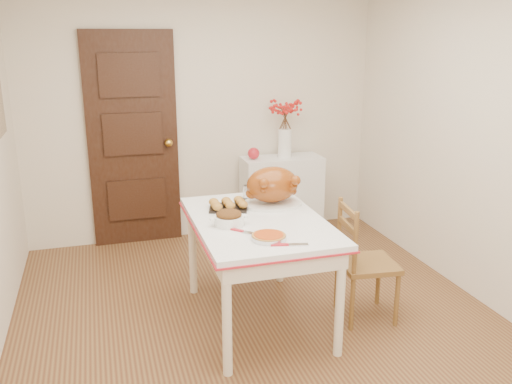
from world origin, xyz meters
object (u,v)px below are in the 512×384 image
object	(u,v)px
chair_oak	(368,261)
turkey_platter	(272,187)
kitchen_table	(258,271)
sideboard	(281,195)
pumpkin_pie	(269,236)

from	to	relation	value
chair_oak	turkey_platter	world-z (taller)	turkey_platter
kitchen_table	turkey_platter	size ratio (longest dim) A/B	2.89
sideboard	chair_oak	distance (m)	1.84
sideboard	kitchen_table	bearing A→B (deg)	-114.53
turkey_platter	pumpkin_pie	bearing A→B (deg)	-127.53
sideboard	chair_oak	world-z (taller)	chair_oak
chair_oak	turkey_platter	size ratio (longest dim) A/B	1.94
sideboard	turkey_platter	bearing A→B (deg)	-112.13
kitchen_table	turkey_platter	distance (m)	0.63
sideboard	kitchen_table	xyz separation A→B (m)	(-0.76, -1.67, -0.01)
sideboard	kitchen_table	distance (m)	1.83
kitchen_table	sideboard	bearing A→B (deg)	65.47
sideboard	turkey_platter	xyz separation A→B (m)	(-0.57, -1.40, 0.52)
kitchen_table	pumpkin_pie	xyz separation A→B (m)	(-0.05, -0.39, 0.42)
pumpkin_pie	sideboard	bearing A→B (deg)	68.51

